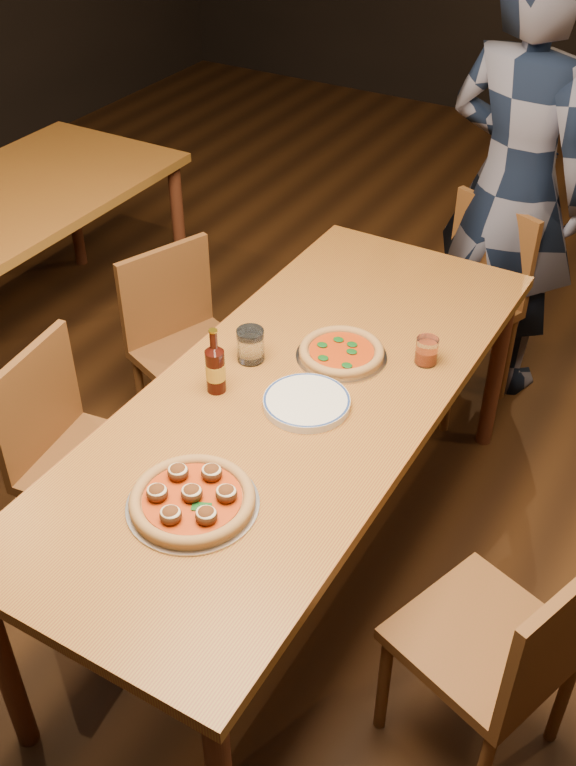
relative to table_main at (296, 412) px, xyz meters
The scene contains 13 objects.
ground 0.68m from the table_main, ahead, with size 9.00×9.00×0.00m, color black.
table_main is the anchor object (origin of this frame).
chair_main_nw 0.70m from the table_main, 154.25° to the right, with size 0.39×0.39×0.84m, color brown, non-canonical shape.
chair_main_sw 0.80m from the table_main, 149.85° to the left, with size 0.39×0.39×0.83m, color brown, non-canonical shape.
chair_main_e 0.82m from the table_main, 21.90° to the right, with size 0.40×0.40×0.86m, color brown, non-canonical shape.
chair_end 1.18m from the table_main, 86.22° to the left, with size 0.41×0.41×0.87m, color brown, non-canonical shape.
pizza_meatball 0.53m from the table_main, 89.88° to the right, with size 0.33×0.33×0.06m.
pizza_margherita 0.25m from the table_main, 82.40° to the left, with size 0.28×0.28×0.04m.
plate_stack 0.11m from the table_main, 34.49° to the right, with size 0.25×0.25×0.02m, color white.
beer_bottle 0.28m from the table_main, 153.58° to the right, with size 0.06×0.06×0.21m.
water_glass 0.25m from the table_main, 159.71° to the left, with size 0.08×0.08×0.11m, color white.
amber_glass 0.44m from the table_main, 51.23° to the left, with size 0.07×0.07×0.09m, color #AD3813.
diner 1.44m from the table_main, 83.26° to the left, with size 0.64×0.42×1.75m, color black.
Camera 1 is at (0.96, -1.71, 2.29)m, focal length 40.00 mm.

